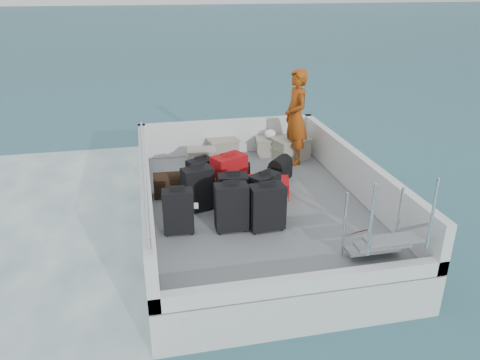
# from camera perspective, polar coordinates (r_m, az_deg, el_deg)

# --- Properties ---
(ground) EXTENTS (160.00, 160.00, 0.00)m
(ground) POSITION_cam_1_polar(r_m,az_deg,el_deg) (7.92, 1.86, -6.67)
(ground) COLOR #184956
(ground) RESTS_ON ground
(ferry_hull) EXTENTS (3.60, 5.00, 0.60)m
(ferry_hull) POSITION_cam_1_polar(r_m,az_deg,el_deg) (7.78, 1.89, -4.75)
(ferry_hull) COLOR silver
(ferry_hull) RESTS_ON ground
(deck) EXTENTS (3.30, 4.70, 0.02)m
(deck) POSITION_cam_1_polar(r_m,az_deg,el_deg) (7.64, 1.92, -2.70)
(deck) COLOR slate
(deck) RESTS_ON ferry_hull
(deck_fittings) EXTENTS (3.60, 5.00, 0.90)m
(deck_fittings) POSITION_cam_1_polar(r_m,az_deg,el_deg) (7.28, 5.21, -0.82)
(deck_fittings) COLOR silver
(deck_fittings) RESTS_ON deck
(suitcase_0) EXTENTS (0.44, 0.27, 0.66)m
(suitcase_0) POSITION_cam_1_polar(r_m,az_deg,el_deg) (6.63, -7.54, -3.88)
(suitcase_0) COLOR black
(suitcase_0) RESTS_ON deck
(suitcase_1) EXTENTS (0.52, 0.38, 0.70)m
(suitcase_1) POSITION_cam_1_polar(r_m,az_deg,el_deg) (7.25, -5.16, -1.13)
(suitcase_1) COLOR black
(suitcase_1) RESTS_ON deck
(suitcase_2) EXTENTS (0.50, 0.42, 0.63)m
(suitcase_2) POSITION_cam_1_polar(r_m,az_deg,el_deg) (7.76, -4.76, 0.30)
(suitcase_2) COLOR black
(suitcase_2) RESTS_ON deck
(suitcase_3) EXTENTS (0.47, 0.28, 0.71)m
(suitcase_3) POSITION_cam_1_polar(r_m,az_deg,el_deg) (6.63, -1.05, -3.41)
(suitcase_3) COLOR black
(suitcase_3) RESTS_ON deck
(suitcase_4) EXTENTS (0.47, 0.31, 0.65)m
(suitcase_4) POSITION_cam_1_polar(r_m,az_deg,el_deg) (7.07, -0.86, -1.88)
(suitcase_4) COLOR black
(suitcase_4) RESTS_ON deck
(suitcase_5) EXTENTS (0.62, 0.53, 0.74)m
(suitcase_5) POSITION_cam_1_polar(r_m,az_deg,el_deg) (7.61, -1.34, 0.36)
(suitcase_5) COLOR #AF0D12
(suitcase_5) RESTS_ON deck
(suitcase_6) EXTENTS (0.51, 0.33, 0.68)m
(suitcase_6) POSITION_cam_1_polar(r_m,az_deg,el_deg) (6.67, 3.29, -3.40)
(suitcase_6) COLOR black
(suitcase_6) RESTS_ON deck
(suitcase_7) EXTENTS (0.53, 0.48, 0.65)m
(suitcase_7) POSITION_cam_1_polar(r_m,az_deg,el_deg) (7.13, 2.99, -1.73)
(suitcase_7) COLOR black
(suitcase_7) RESTS_ON deck
(suitcase_8) EXTENTS (0.81, 0.64, 0.28)m
(suitcase_8) POSITION_cam_1_polar(r_m,az_deg,el_deg) (7.81, 3.33, -0.91)
(suitcase_8) COLOR #AF0D12
(suitcase_8) RESTS_ON deck
(duffel_0) EXTENTS (0.60, 0.32, 0.32)m
(duffel_0) POSITION_cam_1_polar(r_m,az_deg,el_deg) (7.86, -8.30, -0.79)
(duffel_0) COLOR black
(duffel_0) RESTS_ON deck
(duffel_1) EXTENTS (0.50, 0.44, 0.32)m
(duffel_1) POSITION_cam_1_polar(r_m,az_deg,el_deg) (8.23, -0.34, 0.58)
(duffel_1) COLOR black
(duffel_1) RESTS_ON deck
(duffel_2) EXTENTS (0.51, 0.52, 0.32)m
(duffel_2) POSITION_cam_1_polar(r_m,az_deg,el_deg) (8.46, 4.90, 1.16)
(duffel_2) COLOR black
(duffel_2) RESTS_ON deck
(crate_0) EXTENTS (0.54, 0.40, 0.31)m
(crate_0) POSITION_cam_1_polar(r_m,az_deg,el_deg) (9.08, -4.68, 2.69)
(crate_0) COLOR gray
(crate_0) RESTS_ON deck
(crate_1) EXTENTS (0.62, 0.48, 0.34)m
(crate_1) POSITION_cam_1_polar(r_m,az_deg,el_deg) (9.53, -2.10, 3.86)
(crate_1) COLOR gray
(crate_1) RESTS_ON deck
(crate_2) EXTENTS (0.60, 0.46, 0.33)m
(crate_2) POSITION_cam_1_polar(r_m,az_deg,el_deg) (9.64, 3.68, 4.01)
(crate_2) COLOR gray
(crate_2) RESTS_ON deck
(crate_3) EXTENTS (0.75, 0.61, 0.39)m
(crate_3) POSITION_cam_1_polar(r_m,az_deg,el_deg) (9.46, 6.25, 3.75)
(crate_3) COLOR gray
(crate_3) RESTS_ON deck
(yellow_bag) EXTENTS (0.28, 0.26, 0.22)m
(yellow_bag) POSITION_cam_1_polar(r_m,az_deg,el_deg) (9.93, 7.05, 4.14)
(yellow_bag) COLOR yellow
(yellow_bag) RESTS_ON deck
(white_bag) EXTENTS (0.24, 0.24, 0.18)m
(white_bag) POSITION_cam_1_polar(r_m,az_deg,el_deg) (9.56, 3.72, 5.46)
(white_bag) COLOR white
(white_bag) RESTS_ON crate_2
(passenger) EXTENTS (0.46, 0.69, 1.83)m
(passenger) POSITION_cam_1_polar(r_m,az_deg,el_deg) (9.06, 6.82, 7.61)
(passenger) COLOR #D55A14
(passenger) RESTS_ON deck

